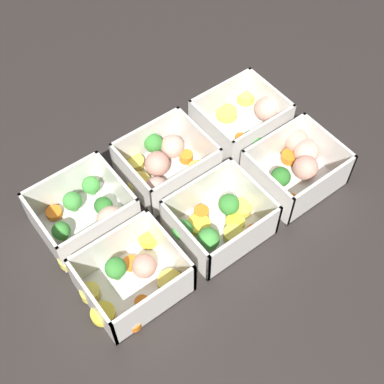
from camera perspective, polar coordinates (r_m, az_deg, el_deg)
name	(u,v)px	position (r m, az deg, el deg)	size (l,w,h in m)	color
ground_plane	(192,201)	(0.88, 0.00, -0.94)	(4.00, 4.00, 0.00)	#282321
container_near_left	(247,119)	(0.97, 5.92, 7.74)	(0.16, 0.14, 0.07)	silver
container_near_center	(163,163)	(0.90, -3.12, 3.07)	(0.15, 0.12, 0.07)	silver
container_near_right	(87,214)	(0.85, -11.10, -2.36)	(0.15, 0.13, 0.07)	silver
container_far_left	(297,164)	(0.91, 11.12, 2.92)	(0.14, 0.13, 0.07)	silver
container_far_center	(218,223)	(0.83, 2.76, -3.27)	(0.15, 0.13, 0.07)	silver
container_far_right	(132,277)	(0.79, -6.40, -9.00)	(0.16, 0.13, 0.07)	silver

